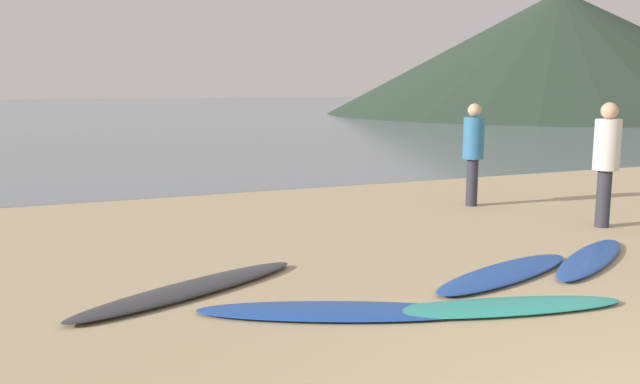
{
  "coord_description": "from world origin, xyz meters",
  "views": [
    {
      "loc": [
        -3.61,
        -1.74,
        2.04
      ],
      "look_at": [
        -0.08,
        6.5,
        0.6
      ],
      "focal_mm": 37.04,
      "sensor_mm": 36.0,
      "label": 1
    }
  ],
  "objects_px": {
    "surfboard_4": "(591,258)",
    "person_0": "(473,146)",
    "surfboard_3": "(505,273)",
    "surfboard_2": "(496,307)",
    "surfboard_0": "(190,289)",
    "surfboard_1": "(337,311)",
    "person_1": "(606,154)"
  },
  "relations": [
    {
      "from": "surfboard_4",
      "to": "person_0",
      "type": "relative_size",
      "value": 1.31
    },
    {
      "from": "surfboard_3",
      "to": "person_0",
      "type": "bearing_deg",
      "value": 39.97
    },
    {
      "from": "surfboard_2",
      "to": "surfboard_3",
      "type": "distance_m",
      "value": 1.16
    },
    {
      "from": "surfboard_0",
      "to": "person_0",
      "type": "height_order",
      "value": "person_0"
    },
    {
      "from": "surfboard_4",
      "to": "surfboard_2",
      "type": "bearing_deg",
      "value": 173.33
    },
    {
      "from": "surfboard_2",
      "to": "person_0",
      "type": "height_order",
      "value": "person_0"
    },
    {
      "from": "surfboard_3",
      "to": "surfboard_4",
      "type": "distance_m",
      "value": 1.33
    },
    {
      "from": "surfboard_2",
      "to": "surfboard_3",
      "type": "height_order",
      "value": "surfboard_3"
    },
    {
      "from": "person_0",
      "to": "surfboard_2",
      "type": "bearing_deg",
      "value": -81.99
    },
    {
      "from": "surfboard_0",
      "to": "surfboard_4",
      "type": "distance_m",
      "value": 4.64
    },
    {
      "from": "surfboard_1",
      "to": "surfboard_3",
      "type": "relative_size",
      "value": 1.12
    },
    {
      "from": "surfboard_0",
      "to": "surfboard_2",
      "type": "xyz_separation_m",
      "value": [
        2.48,
        -1.62,
        -0.01
      ]
    },
    {
      "from": "surfboard_1",
      "to": "surfboard_4",
      "type": "height_order",
      "value": "surfboard_4"
    },
    {
      "from": "surfboard_2",
      "to": "surfboard_3",
      "type": "xyz_separation_m",
      "value": [
        0.79,
        0.86,
        0.01
      ]
    },
    {
      "from": "person_0",
      "to": "person_1",
      "type": "xyz_separation_m",
      "value": [
        0.72,
        -2.19,
        0.04
      ]
    },
    {
      "from": "surfboard_3",
      "to": "surfboard_4",
      "type": "xyz_separation_m",
      "value": [
        1.33,
        0.11,
        0.0
      ]
    },
    {
      "from": "surfboard_0",
      "to": "surfboard_2",
      "type": "bearing_deg",
      "value": -57.28
    },
    {
      "from": "surfboard_0",
      "to": "surfboard_2",
      "type": "height_order",
      "value": "surfboard_0"
    },
    {
      "from": "surfboard_3",
      "to": "person_1",
      "type": "distance_m",
      "value": 3.48
    },
    {
      "from": "person_0",
      "to": "surfboard_1",
      "type": "bearing_deg",
      "value": -95.66
    },
    {
      "from": "surfboard_2",
      "to": "person_0",
      "type": "distance_m",
      "value": 5.57
    },
    {
      "from": "surfboard_0",
      "to": "surfboard_4",
      "type": "relative_size",
      "value": 1.17
    },
    {
      "from": "surfboard_1",
      "to": "surfboard_2",
      "type": "bearing_deg",
      "value": 5.03
    },
    {
      "from": "surfboard_3",
      "to": "surfboard_0",
      "type": "bearing_deg",
      "value": 148.01
    },
    {
      "from": "surfboard_4",
      "to": "person_0",
      "type": "xyz_separation_m",
      "value": [
        0.91,
        3.6,
        0.99
      ]
    },
    {
      "from": "surfboard_4",
      "to": "person_0",
      "type": "bearing_deg",
      "value": 44.6
    },
    {
      "from": "surfboard_1",
      "to": "surfboard_3",
      "type": "xyz_separation_m",
      "value": [
        2.18,
        0.38,
        0.01
      ]
    },
    {
      "from": "surfboard_4",
      "to": "person_1",
      "type": "xyz_separation_m",
      "value": [
        1.63,
        1.41,
        1.03
      ]
    },
    {
      "from": "surfboard_3",
      "to": "person_0",
      "type": "xyz_separation_m",
      "value": [
        2.24,
        3.71,
        1.0
      ]
    },
    {
      "from": "surfboard_3",
      "to": "person_1",
      "type": "bearing_deg",
      "value": 8.24
    },
    {
      "from": "surfboard_0",
      "to": "surfboard_1",
      "type": "bearing_deg",
      "value": -70.37
    },
    {
      "from": "surfboard_1",
      "to": "surfboard_4",
      "type": "xyz_separation_m",
      "value": [
        3.51,
        0.48,
        0.01
      ]
    }
  ]
}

